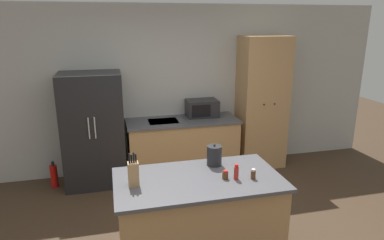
% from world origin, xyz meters
% --- Properties ---
extents(wall_back, '(7.20, 0.06, 2.60)m').
position_xyz_m(wall_back, '(0.00, 2.33, 1.30)').
color(wall_back, '#B2B2AD').
rests_on(wall_back, ground_plane).
extents(refrigerator, '(0.86, 0.67, 1.66)m').
position_xyz_m(refrigerator, '(-1.11, 1.98, 0.83)').
color(refrigerator, black).
rests_on(refrigerator, ground_plane).
extents(back_counter, '(1.71, 0.66, 0.89)m').
position_xyz_m(back_counter, '(0.21, 1.99, 0.45)').
color(back_counter, tan).
rests_on(back_counter, ground_plane).
extents(pantry_cabinet, '(0.74, 0.54, 2.13)m').
position_xyz_m(pantry_cabinet, '(1.54, 2.04, 1.06)').
color(pantry_cabinet, tan).
rests_on(pantry_cabinet, ground_plane).
extents(kitchen_island, '(1.59, 0.87, 0.91)m').
position_xyz_m(kitchen_island, '(-0.09, -0.07, 0.46)').
color(kitchen_island, tan).
rests_on(kitchen_island, ground_plane).
extents(microwave, '(0.49, 0.34, 0.27)m').
position_xyz_m(microwave, '(0.55, 2.11, 1.02)').
color(microwave, '#232326').
rests_on(microwave, back_counter).
extents(knife_block, '(0.10, 0.09, 0.32)m').
position_xyz_m(knife_block, '(-0.69, -0.07, 1.03)').
color(knife_block, tan).
rests_on(knife_block, kitchen_island).
extents(spice_bottle_tall_dark, '(0.05, 0.05, 0.10)m').
position_xyz_m(spice_bottle_tall_dark, '(0.41, -0.21, 0.96)').
color(spice_bottle_tall_dark, '#563319').
rests_on(spice_bottle_tall_dark, kitchen_island).
extents(spice_bottle_short_red, '(0.06, 0.06, 0.08)m').
position_xyz_m(spice_bottle_short_red, '(0.15, -0.14, 0.95)').
color(spice_bottle_short_red, '#563319').
rests_on(spice_bottle_short_red, kitchen_island).
extents(spice_bottle_amber_oil, '(0.04, 0.04, 0.15)m').
position_xyz_m(spice_bottle_amber_oil, '(0.25, -0.18, 0.98)').
color(spice_bottle_amber_oil, '#B2281E').
rests_on(spice_bottle_amber_oil, kitchen_island).
extents(kettle, '(0.15, 0.15, 0.23)m').
position_xyz_m(kettle, '(0.15, 0.19, 1.01)').
color(kettle, '#232326').
rests_on(kettle, kitchen_island).
extents(fire_extinguisher, '(0.10, 0.10, 0.39)m').
position_xyz_m(fire_extinguisher, '(-1.72, 1.98, 0.17)').
color(fire_extinguisher, red).
rests_on(fire_extinguisher, ground_plane).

